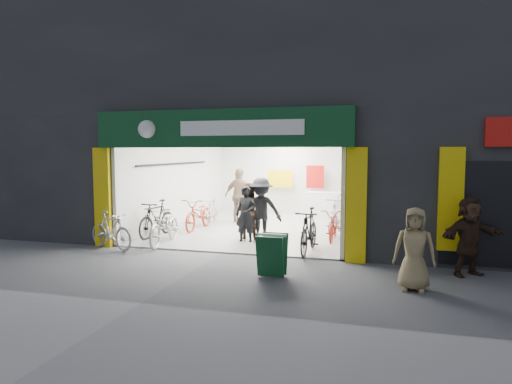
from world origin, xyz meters
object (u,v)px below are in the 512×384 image
at_px(bike_right_front, 309,231).
at_px(pedestrian_near, 414,249).
at_px(sandwich_board, 272,254).
at_px(bike_left_front, 165,225).
at_px(parked_bike, 111,230).

relative_size(bike_right_front, pedestrian_near, 1.23).
bearing_deg(bike_right_front, sandwich_board, -96.94).
bearing_deg(bike_left_front, pedestrian_near, -27.71).
relative_size(bike_left_front, sandwich_board, 2.37).
xyz_separation_m(bike_left_front, bike_right_front, (3.89, 0.00, 0.03)).
relative_size(bike_right_front, parked_bike, 1.14).
relative_size(bike_right_front, sandwich_board, 2.20).
bearing_deg(sandwich_board, parked_bike, 164.43).
bearing_deg(pedestrian_near, sandwich_board, -179.05).
height_order(parked_bike, pedestrian_near, pedestrian_near).
distance_m(pedestrian_near, sandwich_board, 2.69).
relative_size(bike_left_front, parked_bike, 1.23).
height_order(bike_left_front, bike_right_front, bike_right_front).
bearing_deg(bike_right_front, bike_left_front, -177.81).
bearing_deg(pedestrian_near, parked_bike, 172.24).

